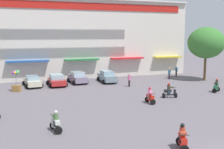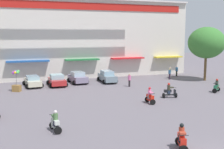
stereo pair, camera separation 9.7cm
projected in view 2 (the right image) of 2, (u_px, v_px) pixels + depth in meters
ground_plane at (124, 105)px, 26.72m from camera, size 128.00×128.00×0.00m
colonial_building at (71, 20)px, 46.99m from camera, size 35.96×16.83×20.70m
plaza_tree_1 at (206, 43)px, 40.08m from camera, size 4.99×5.33×7.57m
parked_car_0 at (33, 81)px, 35.99m from camera, size 2.42×4.43×1.37m
parked_car_1 at (57, 80)px, 36.48m from camera, size 2.43×3.99×1.48m
parked_car_2 at (78, 77)px, 38.52m from camera, size 2.49×4.11×1.55m
parked_car_3 at (107, 76)px, 39.32m from camera, size 2.38×4.53×1.60m
scooter_rider_1 at (55, 122)px, 19.24m from camera, size 0.67×1.44×1.51m
scooter_rider_2 at (170, 92)px, 29.57m from camera, size 1.53×0.80×1.57m
scooter_rider_4 at (182, 139)px, 16.20m from camera, size 1.06×1.55×1.52m
scooter_rider_8 at (216, 87)px, 32.43m from camera, size 1.44×1.21×1.54m
scooter_rider_9 at (150, 97)px, 27.17m from camera, size 0.56×1.35×1.56m
pedestrian_0 at (170, 73)px, 41.71m from camera, size 0.50×0.50×1.59m
pedestrian_1 at (170, 72)px, 42.98m from camera, size 0.41×0.41×1.63m
pedestrian_2 at (129, 79)px, 35.89m from camera, size 0.38×0.38×1.65m
pedestrian_3 at (177, 70)px, 44.98m from camera, size 0.55×0.55×1.61m
balloon_vendor_cart at (16, 82)px, 32.77m from camera, size 1.08×1.00×2.48m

